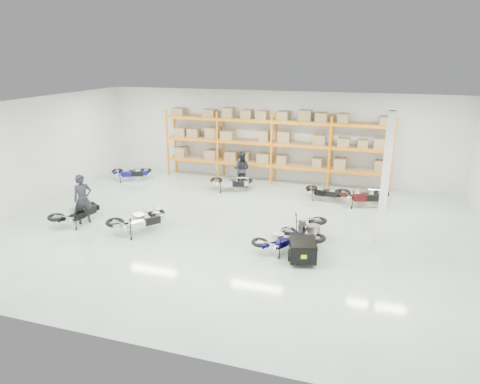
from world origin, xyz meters
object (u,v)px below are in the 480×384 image
(moto_back_a, at_px, (131,170))
(moto_back_c, at_px, (325,189))
(person_left, at_px, (83,199))
(person_back, at_px, (241,169))
(moto_black_far_left, at_px, (77,210))
(moto_back_b, at_px, (231,180))
(moto_silver_left, at_px, (139,217))
(moto_touring_right, at_px, (311,226))
(moto_blue_centre, at_px, (279,236))
(moto_back_d, at_px, (364,192))
(trailer, at_px, (303,250))

(moto_back_a, xyz_separation_m, moto_back_c, (9.89, -0.16, -0.05))
(person_left, relative_size, person_back, 1.11)
(moto_black_far_left, bearing_deg, moto_back_b, -115.92)
(moto_silver_left, xyz_separation_m, moto_touring_right, (6.08, 1.03, -0.02))
(moto_blue_centre, distance_m, person_left, 7.69)
(moto_black_far_left, height_order, person_back, person_back)
(moto_back_a, xyz_separation_m, moto_back_d, (11.54, -0.44, 0.06))
(moto_silver_left, distance_m, moto_black_far_left, 2.70)
(moto_blue_centre, xyz_separation_m, moto_back_c, (0.83, 5.68, -0.02))
(moto_blue_centre, relative_size, moto_touring_right, 0.88)
(moto_blue_centre, bearing_deg, moto_touring_right, -100.58)
(moto_blue_centre, relative_size, person_left, 0.87)
(moto_blue_centre, xyz_separation_m, moto_black_far_left, (-7.90, 0.01, 0.05))
(moto_back_b, xyz_separation_m, moto_back_c, (4.42, -0.04, -0.05))
(moto_silver_left, xyz_separation_m, moto_back_d, (7.69, 5.42, -0.00))
(moto_silver_left, bearing_deg, moto_blue_centre, -143.24)
(moto_touring_right, height_order, person_back, person_back)
(moto_back_a, bearing_deg, moto_back_d, -114.36)
(moto_blue_centre, distance_m, moto_touring_right, 1.33)
(moto_touring_right, xyz_separation_m, moto_back_b, (-4.46, 4.72, -0.04))
(moto_touring_right, xyz_separation_m, trailer, (0.00, -1.60, -0.16))
(moto_silver_left, xyz_separation_m, moto_back_c, (6.04, 5.71, -0.10))
(moto_back_d, bearing_deg, person_left, 104.75)
(trailer, relative_size, person_back, 1.01)
(moto_blue_centre, xyz_separation_m, moto_touring_right, (0.88, 1.00, 0.07))
(moto_blue_centre, height_order, moto_back_b, moto_back_b)
(moto_back_d, xyz_separation_m, person_back, (-5.81, 1.14, 0.27))
(moto_blue_centre, bearing_deg, trailer, 176.25)
(person_back, bearing_deg, moto_back_b, 72.89)
(moto_back_b, xyz_separation_m, person_back, (0.26, 0.81, 0.33))
(moto_back_d, bearing_deg, moto_blue_centre, 142.75)
(moto_back_a, relative_size, moto_back_c, 1.09)
(moto_back_d, height_order, person_back, person_back)
(moto_silver_left, height_order, moto_touring_right, moto_silver_left)
(moto_back_c, relative_size, person_left, 0.83)
(moto_black_far_left, distance_m, moto_back_c, 10.41)
(trailer, xyz_separation_m, moto_back_c, (-0.04, 6.28, 0.07))
(moto_back_c, height_order, person_left, person_left)
(moto_back_a, xyz_separation_m, person_left, (1.38, -5.68, 0.42))
(moto_blue_centre, height_order, moto_silver_left, moto_silver_left)
(moto_blue_centre, xyz_separation_m, moto_silver_left, (-5.20, -0.03, 0.08))
(moto_touring_right, height_order, person_left, person_left)
(moto_back_a, relative_size, person_back, 1.01)
(moto_blue_centre, xyz_separation_m, moto_back_b, (-3.59, 5.72, 0.02))
(moto_back_a, bearing_deg, person_back, -105.26)
(moto_black_far_left, bearing_deg, moto_back_c, -135.86)
(moto_silver_left, relative_size, moto_back_b, 1.11)
(moto_back_c, xyz_separation_m, person_back, (-4.16, 0.85, 0.38))
(moto_silver_left, bearing_deg, person_back, -69.49)
(moto_back_d, bearing_deg, moto_back_c, 67.68)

